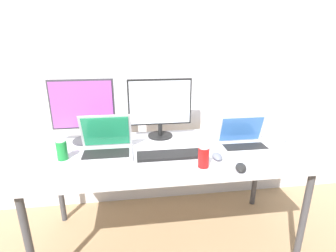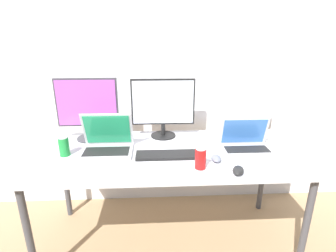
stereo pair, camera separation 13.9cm
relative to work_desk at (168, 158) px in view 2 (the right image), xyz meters
name	(u,v)px [view 2 (the right image)]	position (x,y,z in m)	size (l,w,h in m)	color
ground_plane	(168,238)	(0.00, 0.00, -0.68)	(16.00, 16.00, 0.00)	#9E7F5B
wall_back	(164,59)	(0.00, 0.59, 0.62)	(7.00, 0.08, 2.60)	silver
work_desk	(168,158)	(0.00, 0.00, 0.00)	(1.80, 0.80, 0.74)	#424247
monitor_left	(87,107)	(-0.58, 0.26, 0.31)	(0.45, 0.20, 0.46)	#38383D
monitor_center	(163,106)	(-0.02, 0.28, 0.30)	(0.47, 0.19, 0.45)	black
monitor_right	(245,111)	(0.61, 0.27, 0.26)	(0.39, 0.21, 0.39)	silver
laptop_silver	(107,143)	(-0.41, 0.02, 0.12)	(0.34, 0.26, 0.26)	#B7B7BC
laptop_secondary	(245,143)	(0.53, 0.00, 0.11)	(0.33, 0.21, 0.22)	silver
keyboard_main	(169,155)	(0.00, -0.08, 0.07)	(0.43, 0.13, 0.02)	black
mouse_by_keyboard	(216,158)	(0.29, -0.16, 0.07)	(0.06, 0.10, 0.04)	slate
mouse_by_laptop	(238,170)	(0.38, -0.32, 0.07)	(0.06, 0.11, 0.03)	black
water_bottle	(297,140)	(0.82, -0.12, 0.17)	(0.08, 0.08, 0.25)	silver
soda_can_near_keyboard	(64,146)	(-0.68, -0.03, 0.12)	(0.07, 0.07, 0.13)	#197F33
soda_can_by_laptop	(201,158)	(0.18, -0.25, 0.12)	(0.07, 0.07, 0.13)	red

